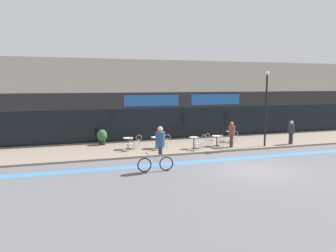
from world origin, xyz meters
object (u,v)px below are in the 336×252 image
object	(u,v)px
bistro_table_3	(217,139)
cafe_chair_2_near	(197,142)
pedestrian_near_end	(291,130)
bistro_table_1	(157,140)
lamp_post	(266,103)
cafe_chair_2_side	(203,140)
bistro_table_0	(128,141)
bistro_table_2	(194,140)
cafe_chair_3_near	(221,140)
cafe_chair_3_side	(209,139)
cafe_chair_0_near	(130,143)
cyclist_0	(159,145)
bistro_table_4	(231,134)
cafe_chair_1_side	(166,140)
cafe_chair_4_near	(235,136)
cafe_chair_0_side	(138,141)
pedestrian_far_end	(232,132)
planter_pot	(102,136)
cafe_chair_1_near	(160,142)

from	to	relation	value
bistro_table_3	cafe_chair_2_near	size ratio (longest dim) A/B	0.80
pedestrian_near_end	bistro_table_1	bearing A→B (deg)	158.29
bistro_table_1	lamp_post	xyz separation A→B (m)	(7.27, -1.50, 2.39)
lamp_post	bistro_table_1	bearing A→B (deg)	168.36
cafe_chair_2_side	bistro_table_0	bearing A→B (deg)	-15.67
bistro_table_2	cafe_chair_3_near	world-z (taller)	cafe_chair_3_near
cafe_chair_3_near	pedestrian_near_end	distance (m)	5.38
cafe_chair_3_side	pedestrian_near_end	world-z (taller)	pedestrian_near_end
bistro_table_1	bistro_table_2	world-z (taller)	bistro_table_2
cafe_chair_0_near	lamp_post	xyz separation A→B (m)	(9.12, -1.18, 2.42)
cyclist_0	bistro_table_2	bearing A→B (deg)	-126.75
bistro_table_4	lamp_post	world-z (taller)	lamp_post
cafe_chair_2_side	bistro_table_2	bearing A→B (deg)	-1.80
cafe_chair_1_side	cafe_chair_3_near	xyz separation A→B (m)	(3.49, -1.15, 0.00)
cyclist_0	pedestrian_near_end	size ratio (longest dim) A/B	1.37
bistro_table_1	cafe_chair_3_near	xyz separation A→B (m)	(4.12, -1.16, -0.03)
cafe_chair_4_near	bistro_table_3	bearing A→B (deg)	106.76
cafe_chair_0_side	pedestrian_near_end	distance (m)	10.86
bistro_table_1	cyclist_0	bearing A→B (deg)	-105.00
bistro_table_4	cyclist_0	xyz separation A→B (m)	(-7.28, -5.91, 0.66)
cafe_chair_2_side	cyclist_0	size ratio (longest dim) A/B	0.40
cafe_chair_1_side	cafe_chair_4_near	distance (m)	5.28
cafe_chair_2_near	bistro_table_1	bearing A→B (deg)	65.42
cafe_chair_0_near	pedestrian_far_end	world-z (taller)	pedestrian_far_end
cafe_chair_0_side	cafe_chair_4_near	bearing A→B (deg)	178.41
cafe_chair_3_side	cyclist_0	distance (m)	6.73
bistro_table_1	lamp_post	world-z (taller)	lamp_post
cafe_chair_3_near	planter_pot	size ratio (longest dim) A/B	0.84
cafe_chair_0_side	cafe_chair_3_near	size ratio (longest dim) A/B	1.00
cafe_chair_3_side	cafe_chair_4_near	distance (m)	2.51
cafe_chair_2_side	planter_pot	world-z (taller)	planter_pot
cafe_chair_1_side	cafe_chair_2_near	xyz separation A→B (m)	(1.64, -1.46, 0.00)
cafe_chair_0_side	cafe_chair_2_side	world-z (taller)	same
cafe_chair_1_near	pedestrian_near_end	xyz separation A→B (m)	(9.47, -0.80, 0.47)
bistro_table_4	cafe_chair_1_side	xyz separation A→B (m)	(-5.28, -0.78, -0.03)
cyclist_0	pedestrian_far_end	world-z (taller)	cyclist_0
bistro_table_0	lamp_post	bearing A→B (deg)	-11.20
cafe_chair_3_side	cafe_chair_4_near	world-z (taller)	same
cafe_chair_0_near	lamp_post	world-z (taller)	lamp_post
bistro_table_2	lamp_post	distance (m)	5.57
pedestrian_near_end	planter_pot	bearing A→B (deg)	150.11
bistro_table_0	pedestrian_far_end	xyz separation A→B (m)	(6.75, -1.46, 0.49)
cafe_chair_2_side	cyclist_0	world-z (taller)	cyclist_0
bistro_table_2	cafe_chair_0_near	xyz separation A→B (m)	(-4.14, 0.53, -0.02)
cafe_chair_0_side	pedestrian_near_end	world-z (taller)	pedestrian_near_end
bistro_table_1	cafe_chair_2_side	xyz separation A→B (m)	(2.91, -0.85, -0.03)
cafe_chair_1_near	cafe_chair_0_side	bearing A→B (deg)	53.24
bistro_table_1	cyclist_0	world-z (taller)	cyclist_0
cafe_chair_0_side	pedestrian_near_end	bearing A→B (deg)	170.52
cafe_chair_4_near	pedestrian_near_end	distance (m)	3.92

